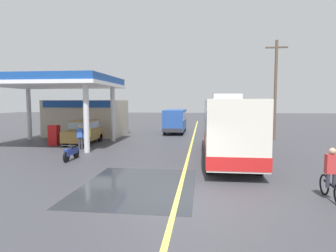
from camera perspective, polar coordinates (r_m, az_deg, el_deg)
The scene contains 12 objects.
ground at distance 29.21m, azimuth 5.28°, elevation -1.55°, with size 120.00×120.00×0.00m, color #38383D.
lane_divider_stripe at distance 24.25m, azimuth 4.95°, elevation -2.83°, with size 0.16×50.00×0.01m, color #D8CC4C.
wet_puddle_patch at distance 11.19m, azimuth -5.99°, elevation -11.81°, with size 4.31×5.55×0.01m, color #26282D.
coach_bus_main at distance 16.77m, azimuth 11.75°, elevation -0.38°, with size 2.60×11.04×3.69m.
gas_station_roadside at distance 26.57m, azimuth -17.65°, elevation 3.30°, with size 9.10×11.95×5.10m.
car_at_pump at distance 22.88m, azimuth -16.51°, elevation -0.91°, with size 1.70×4.20×1.82m.
minibus_opposing_lane at distance 29.92m, azimuth 1.48°, elevation 1.44°, with size 2.04×6.13×2.44m.
cyclist_on_shoulder at distance 10.82m, azimuth 29.94°, elevation -8.73°, with size 0.34×1.82×1.72m.
motorcycle_parked_forecourt at distance 16.67m, azimuth -18.81°, elevation -4.99°, with size 0.55×1.80×0.92m.
pedestrian_near_pump at distance 20.85m, azimuth -15.96°, elevation -1.66°, with size 0.55×0.22×1.66m.
pedestrian_by_shop at distance 20.17m, azimuth -17.16°, elevation -1.90°, with size 0.55×0.22×1.66m.
utility_pole_roadside at distance 25.70m, azimuth 20.75°, elevation 7.04°, with size 1.80×0.24×8.35m.
Camera 1 is at (0.80, -9.03, 3.18)m, focal length 30.38 mm.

